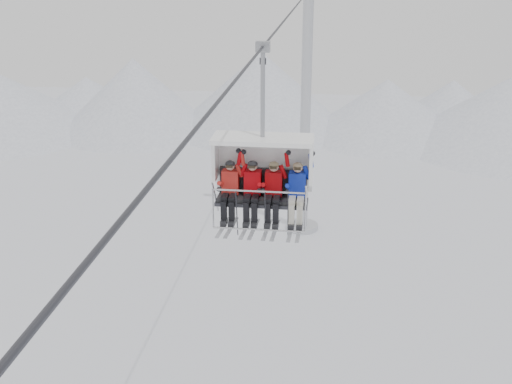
# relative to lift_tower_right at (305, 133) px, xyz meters

# --- Properties ---
(ridgeline) EXTENTS (72.00, 21.00, 7.00)m
(ridgeline) POSITION_rel_lift_tower_right_xyz_m (-1.58, 20.05, -2.94)
(ridgeline) COLOR white
(ridgeline) RESTS_ON ground
(lift_tower_right) EXTENTS (2.00, 1.80, 13.48)m
(lift_tower_right) POSITION_rel_lift_tower_right_xyz_m (0.00, 0.00, 0.00)
(lift_tower_right) COLOR #B4B7BC
(lift_tower_right) RESTS_ON ground
(haul_cable) EXTENTS (0.06, 50.00, 0.06)m
(haul_cable) POSITION_rel_lift_tower_right_xyz_m (0.00, -22.00, 7.52)
(haul_cable) COLOR #313136
(haul_cable) RESTS_ON lift_tower_left
(chairlift_carrier) EXTENTS (2.21, 1.17, 3.98)m
(chairlift_carrier) POSITION_rel_lift_tower_right_xyz_m (0.00, -20.71, 4.86)
(chairlift_carrier) COLOR black
(chairlift_carrier) RESTS_ON haul_cable
(skier_far_left) EXTENTS (0.37, 1.69, 1.50)m
(skier_far_left) POSITION_rel_lift_tower_right_xyz_m (-0.71, -21.02, 4.39)
(skier_far_left) COLOR red
(skier_far_left) RESTS_ON chairlift_carrier
(skier_center_left) EXTENTS (0.38, 1.69, 1.53)m
(skier_center_left) POSITION_rel_lift_tower_right_xyz_m (-0.21, -21.02, 4.40)
(skier_center_left) COLOR #B2040B
(skier_center_left) RESTS_ON chairlift_carrier
(skier_center_right) EXTENTS (0.38, 1.69, 1.53)m
(skier_center_right) POSITION_rel_lift_tower_right_xyz_m (0.26, -21.02, 4.40)
(skier_center_right) COLOR #A20409
(skier_center_right) RESTS_ON chairlift_carrier
(skier_far_right) EXTENTS (0.38, 1.69, 1.53)m
(skier_far_right) POSITION_rel_lift_tower_right_xyz_m (0.79, -21.02, 4.40)
(skier_far_right) COLOR #1025A1
(skier_far_right) RESTS_ON chairlift_carrier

